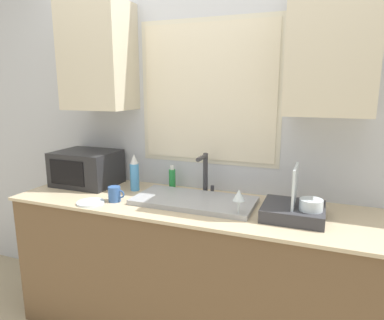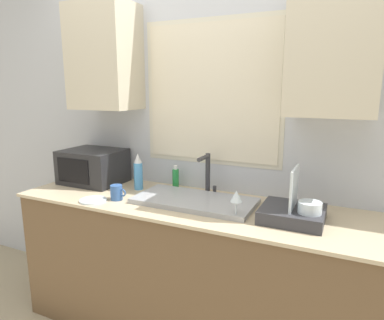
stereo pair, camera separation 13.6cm
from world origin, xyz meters
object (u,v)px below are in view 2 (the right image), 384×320
at_px(dish_rack, 294,212).
at_px(wine_glass, 236,197).
at_px(microwave, 93,166).
at_px(mug_near_sink, 117,192).
at_px(faucet, 207,171).
at_px(spray_bottle, 138,172).
at_px(soap_bottle, 176,178).

bearing_deg(dish_rack, wine_glass, -157.93).
bearing_deg(microwave, mug_near_sink, -32.33).
relative_size(dish_rack, wine_glass, 2.01).
xyz_separation_m(faucet, spray_bottle, (-0.48, -0.09, -0.04)).
distance_m(mug_near_sink, wine_glass, 0.79).
relative_size(spray_bottle, mug_near_sink, 2.32).
height_order(microwave, spray_bottle, spray_bottle).
height_order(microwave, wine_glass, microwave).
bearing_deg(spray_bottle, soap_bottle, 30.14).
xyz_separation_m(faucet, dish_rack, (0.60, -0.23, -0.11)).
distance_m(dish_rack, soap_bottle, 0.90).
height_order(dish_rack, spray_bottle, dish_rack).
xyz_separation_m(dish_rack, spray_bottle, (-1.08, 0.14, 0.07)).
xyz_separation_m(spray_bottle, mug_near_sink, (0.01, -0.25, -0.07)).
distance_m(spray_bottle, soap_bottle, 0.27).
height_order(soap_bottle, mug_near_sink, soap_bottle).
relative_size(faucet, microwave, 0.64).
height_order(faucet, soap_bottle, faucet).
bearing_deg(mug_near_sink, wine_glass, 0.12).
bearing_deg(mug_near_sink, dish_rack, 6.26).
xyz_separation_m(dish_rack, wine_glass, (-0.29, -0.12, 0.07)).
bearing_deg(microwave, wine_glass, -12.10).
distance_m(soap_bottle, wine_glass, 0.69).
relative_size(faucet, wine_glass, 1.69).
bearing_deg(dish_rack, spray_bottle, 172.84).
relative_size(faucet, mug_near_sink, 2.51).
relative_size(microwave, soap_bottle, 2.63).
bearing_deg(faucet, soap_bottle, 170.88).
distance_m(faucet, wine_glass, 0.46).
xyz_separation_m(faucet, microwave, (-0.89, -0.08, -0.04)).
distance_m(dish_rack, wine_glass, 0.32).
distance_m(microwave, soap_bottle, 0.64).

